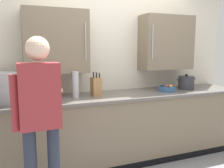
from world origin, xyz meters
TOP-DOWN VIEW (x-y plane):
  - back_wall_tiled at (-0.00, 1.02)m, footprint 3.87×0.44m
  - counter_unit at (0.00, 0.68)m, footprint 3.60×0.71m
  - microwave_oven at (-1.36, 0.71)m, footprint 0.55×0.80m
  - thermos_flask at (-0.62, 0.66)m, footprint 0.08×0.08m
  - stock_pot at (1.06, 0.68)m, footprint 0.33×0.24m
  - knife_block at (-0.35, 0.68)m, footprint 0.11×0.15m
  - fruit_bowl at (0.70, 0.64)m, footprint 0.25×0.25m
  - person_figure at (-1.12, -0.11)m, footprint 0.44×0.60m

SIDE VIEW (x-z plane):
  - counter_unit at x=0.00m, z-range 0.00..0.92m
  - fruit_bowl at x=0.70m, z-range 0.91..1.01m
  - person_figure at x=-1.12m, z-range 0.16..1.79m
  - stock_pot at x=1.06m, z-range 0.91..1.13m
  - knife_block at x=-0.35m, z-range 0.89..1.20m
  - thermos_flask at x=-0.62m, z-range 0.92..1.25m
  - microwave_oven at x=-1.36m, z-range 0.92..1.26m
  - back_wall_tiled at x=0.00m, z-range 0.07..2.80m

